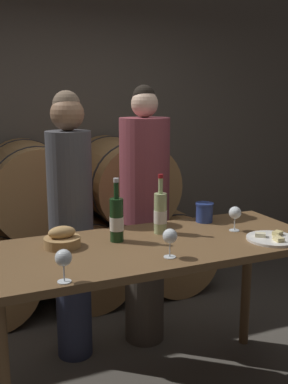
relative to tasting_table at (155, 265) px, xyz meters
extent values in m
cube|color=#60594F|center=(0.00, 2.13, 0.78)|extent=(10.00, 0.12, 3.20)
cylinder|color=#A87A47|center=(0.00, 1.55, -0.47)|extent=(0.71, 0.93, 0.71)
cylinder|color=#2D2D33|center=(0.00, 1.25, -0.47)|extent=(0.72, 0.02, 0.72)
cylinder|color=#2D2D33|center=(0.00, 1.85, -0.47)|extent=(0.72, 0.02, 0.72)
cylinder|color=#A87A47|center=(0.78, 1.55, -0.47)|extent=(0.71, 0.93, 0.71)
cylinder|color=#2D2D33|center=(0.78, 1.25, -0.47)|extent=(0.72, 0.02, 0.72)
cylinder|color=#2D2D33|center=(0.78, 1.85, -0.47)|extent=(0.72, 0.02, 0.72)
cylinder|color=#A87A47|center=(-0.39, 1.55, 0.17)|extent=(0.71, 0.93, 0.71)
cylinder|color=#2D2D33|center=(-0.39, 1.25, 0.17)|extent=(0.72, 0.02, 0.72)
cylinder|color=#2D2D33|center=(-0.39, 1.85, 0.17)|extent=(0.72, 0.02, 0.72)
cylinder|color=#A87A47|center=(0.39, 1.55, 0.17)|extent=(0.71, 0.93, 0.71)
cylinder|color=#2D2D33|center=(0.39, 1.25, 0.17)|extent=(0.72, 0.02, 0.72)
cylinder|color=#2D2D33|center=(0.39, 1.85, 0.17)|extent=(0.72, 0.02, 0.72)
cylinder|color=brown|center=(0.84, 0.31, -0.37)|extent=(0.06, 0.06, 0.91)
cube|color=brown|center=(0.00, 0.00, 0.10)|extent=(1.80, 0.74, 0.04)
cylinder|color=#2D334C|center=(-0.29, 0.64, -0.40)|extent=(0.23, 0.23, 0.84)
cylinder|color=#4C4C51|center=(-0.29, 0.64, 0.35)|extent=(0.28, 0.28, 0.67)
sphere|color=#997051|center=(-0.29, 0.64, 0.79)|extent=(0.21, 0.21, 0.21)
sphere|color=#75604C|center=(-0.29, 0.66, 0.84)|extent=(0.17, 0.17, 0.17)
cylinder|color=#4C4238|center=(0.22, 0.64, -0.38)|extent=(0.28, 0.28, 0.88)
cylinder|color=#8C3D47|center=(0.22, 0.64, 0.41)|extent=(0.34, 0.34, 0.70)
sphere|color=beige|center=(0.22, 0.64, 0.84)|extent=(0.18, 0.18, 0.18)
sphere|color=black|center=(0.22, 0.65, 0.89)|extent=(0.15, 0.15, 0.15)
cylinder|color=#193819|center=(-0.18, 0.11, 0.24)|extent=(0.07, 0.07, 0.24)
cylinder|color=#193819|center=(-0.18, 0.11, 0.40)|extent=(0.03, 0.03, 0.09)
cylinder|color=#B7B7BC|center=(-0.18, 0.11, 0.46)|extent=(0.03, 0.03, 0.02)
cylinder|color=white|center=(-0.18, 0.11, 0.22)|extent=(0.08, 0.08, 0.08)
cylinder|color=#ADBC7F|center=(0.10, 0.15, 0.24)|extent=(0.07, 0.07, 0.23)
cylinder|color=#ADBC7F|center=(0.10, 0.15, 0.40)|extent=(0.03, 0.03, 0.09)
cylinder|color=maroon|center=(0.10, 0.15, 0.45)|extent=(0.03, 0.03, 0.02)
cylinder|color=white|center=(0.10, 0.15, 0.22)|extent=(0.08, 0.08, 0.07)
cylinder|color=navy|center=(0.46, 0.26, 0.18)|extent=(0.10, 0.10, 0.12)
cylinder|color=navy|center=(0.46, 0.26, 0.24)|extent=(0.11, 0.11, 0.01)
cylinder|color=#A87F4C|center=(-0.47, 0.13, 0.15)|extent=(0.19, 0.19, 0.05)
ellipsoid|color=tan|center=(-0.47, 0.13, 0.20)|extent=(0.14, 0.09, 0.07)
cylinder|color=white|center=(0.61, -0.21, 0.13)|extent=(0.28, 0.28, 0.01)
cube|color=#E0CC7F|center=(0.66, -0.18, 0.15)|extent=(0.07, 0.06, 0.02)
cube|color=beige|center=(0.56, -0.17, 0.15)|extent=(0.07, 0.07, 0.02)
cube|color=beige|center=(0.60, -0.27, 0.15)|extent=(0.05, 0.06, 0.02)
cylinder|color=white|center=(-0.57, -0.32, 0.13)|extent=(0.06, 0.06, 0.00)
cylinder|color=white|center=(-0.57, -0.32, 0.16)|extent=(0.01, 0.01, 0.07)
sphere|color=white|center=(-0.57, -0.32, 0.23)|extent=(0.07, 0.07, 0.07)
cylinder|color=white|center=(-0.03, -0.23, 0.13)|extent=(0.06, 0.06, 0.00)
cylinder|color=white|center=(-0.03, -0.23, 0.16)|extent=(0.01, 0.01, 0.07)
sphere|color=white|center=(-0.03, -0.23, 0.23)|extent=(0.07, 0.07, 0.07)
cylinder|color=white|center=(0.52, 0.02, 0.13)|extent=(0.06, 0.06, 0.00)
cylinder|color=white|center=(0.52, 0.02, 0.16)|extent=(0.01, 0.01, 0.07)
sphere|color=white|center=(0.52, 0.02, 0.23)|extent=(0.07, 0.07, 0.07)
camera|label=1|loc=(-0.96, -2.08, 0.89)|focal=42.00mm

